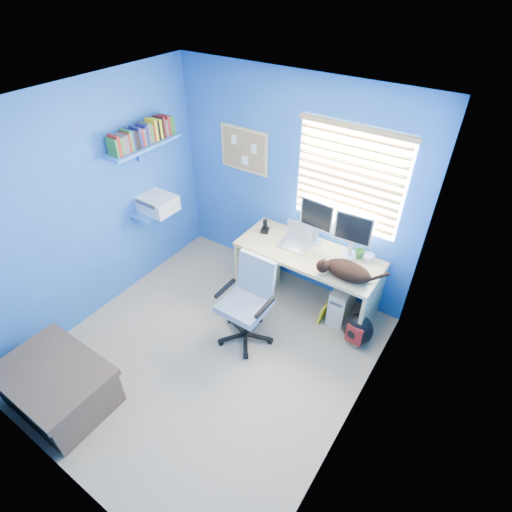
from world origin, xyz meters
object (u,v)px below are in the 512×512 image
Objects in this scene: cat at (348,271)px; tower_pc at (343,301)px; laptop at (295,238)px; office_chair at (248,311)px; desk at (306,278)px.

cat reaches higher than tower_pc.
laptop is 0.96m from office_chair.
laptop is 0.73× the size of tower_pc.
tower_pc is at bearing 3.66° from desk.
office_chair is at bearing -96.02° from laptop.
cat is at bearing 40.32° from office_chair.
laptop is 0.68× the size of cat.
laptop reaches higher than tower_pc.
desk is 1.66× the size of office_chair.
cat is 1.12m from office_chair.
office_chair reaches higher than cat.
desk is 0.49m from tower_pc.
cat is (0.72, -0.17, -0.02)m from laptop.
laptop is (-0.20, 0.02, 0.48)m from desk.
laptop is at bearing 85.73° from office_chair.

